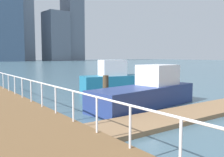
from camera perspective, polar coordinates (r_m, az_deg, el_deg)
name	(u,v)px	position (r m, az deg, el deg)	size (l,w,h in m)	color
ground_plane	(56,93)	(18.09, -12.73, -3.30)	(300.00, 300.00, 0.00)	#476675
floating_dock	(181,115)	(11.20, 15.57, -8.11)	(10.24, 2.00, 0.18)	#93704C
boardwalk_railing	(97,105)	(7.22, -3.51, -5.99)	(0.06, 30.24, 1.08)	white
dock_piling_1	(106,89)	(14.10, -1.47, -2.39)	(0.33, 0.33, 1.54)	#473826
moored_boat_1	(147,92)	(13.11, 8.05, -3.11)	(6.75, 2.91, 2.16)	navy
moored_boat_3	(116,80)	(19.00, 0.89, -0.25)	(5.69, 2.77, 2.34)	#1E6B8C
skyline_tower_4	(6,3)	(137.79, -23.20, 15.65)	(13.88, 10.70, 57.33)	slate
skyline_tower_6	(56,36)	(146.05, -12.74, 9.38)	(11.92, 12.42, 27.39)	slate
skyline_tower_7	(72,23)	(154.59, -9.11, 12.42)	(9.61, 13.19, 44.67)	slate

